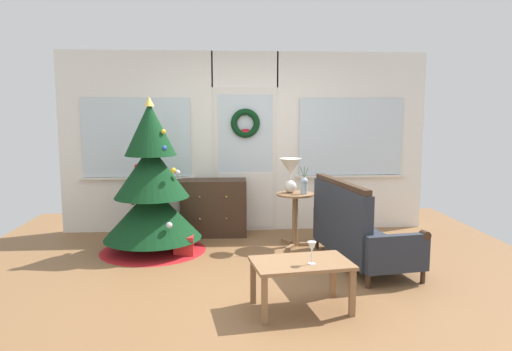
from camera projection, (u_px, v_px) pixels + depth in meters
name	position (u px, v px, depth m)	size (l,w,h in m)	color
ground_plane	(255.00, 278.00, 4.94)	(6.76, 6.76, 0.00)	brown
back_wall_with_door	(245.00, 142.00, 6.83)	(5.20, 0.19, 2.55)	white
christmas_tree	(152.00, 193.00, 5.83)	(1.30, 1.30, 1.89)	#4C331E
dresser_cabinet	(214.00, 207.00, 6.63)	(0.91, 0.46, 0.78)	#3D281C
settee_sofa	(356.00, 232.00, 5.34)	(0.93, 1.62, 0.96)	#3D281C
side_table	(295.00, 209.00, 6.07)	(0.50, 0.48, 0.68)	#8E6642
table_lamp	(290.00, 171.00, 6.04)	(0.28, 0.28, 0.44)	silver
flower_vase	(304.00, 185.00, 5.97)	(0.11, 0.10, 0.35)	#99ADBC
coffee_table	(301.00, 269.00, 4.12)	(0.91, 0.64, 0.43)	#8E6642
wine_glass	(312.00, 248.00, 4.02)	(0.08, 0.08, 0.20)	silver
gift_box	(184.00, 245.00, 5.73)	(0.24, 0.21, 0.24)	red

